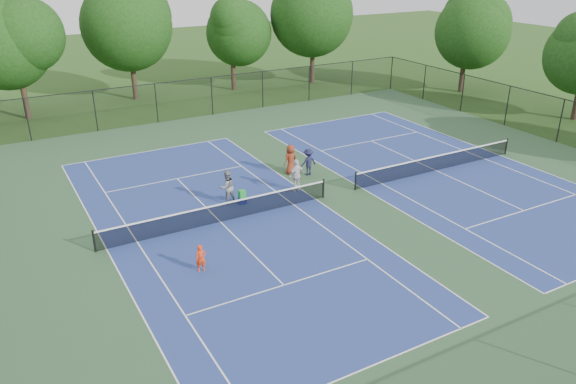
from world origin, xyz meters
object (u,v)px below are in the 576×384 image
tree_back_a (14,40)px  tree_back_c (232,29)px  ball_crate (242,201)px  instructor (227,187)px  ball_hopper (242,194)px  tree_back_b (128,22)px  bystander_b (308,162)px  bystander_c (291,159)px  tree_back_d (313,10)px  bystander_a (296,175)px  tree_side_e (468,27)px  child_player (201,258)px

tree_back_a → tree_back_c: (18.00, 1.00, -0.56)m
ball_crate → instructor: bearing=143.1°
ball_hopper → tree_back_a: bearing=109.2°
tree_back_b → ball_hopper: size_ratio=22.92×
bystander_b → bystander_c: 1.05m
tree_back_d → bystander_b: 25.27m
tree_back_b → tree_back_a: bearing=-167.5°
tree_back_a → bystander_c: 24.05m
tree_back_b → bystander_c: tree_back_b is taller
tree_back_b → ball_hopper: bearing=-92.7°
instructor → ball_hopper: size_ratio=4.13×
bystander_a → bystander_b: bystander_a is taller
tree_side_e → child_player: tree_side_e is taller
bystander_c → tree_back_a: bearing=-72.2°
bystander_a → tree_back_c: bearing=-119.1°
tree_back_a → ball_crate: 24.60m
tree_back_c → bystander_a: (-6.84, -23.50, -4.56)m
child_player → bystander_a: (7.61, 5.28, 0.32)m
tree_side_e → ball_hopper: tree_side_e is taller
tree_back_b → tree_side_e: (27.00, -12.00, -0.79)m
tree_back_b → bystander_c: size_ratio=5.65×
tree_back_b → bystander_c: bearing=-81.9°
tree_back_a → bystander_c: (12.15, -20.11, -5.15)m
ball_crate → tree_back_c: bearing=66.7°
tree_back_c → ball_hopper: bearing=-113.3°
tree_back_d → bystander_a: size_ratio=5.62×
tree_side_e → bystander_a: (-24.84, -12.50, -4.89)m
bystander_a → bystander_c: (0.99, 2.39, -0.03)m
tree_back_a → tree_side_e: 37.36m
ball_crate → tree_side_e: bearing=24.0°
tree_back_c → ball_crate: tree_back_c is taller
tree_back_a → child_player: 28.52m
ball_crate → tree_back_a: bearing=109.2°
instructor → bystander_b: bearing=-174.3°
child_player → ball_crate: size_ratio=3.14×
ball_hopper → bystander_b: bearing=19.2°
tree_back_b → tree_back_d: (17.00, -2.00, 0.23)m
ball_crate → ball_hopper: bearing=0.0°
instructor → tree_side_e: bearing=-164.3°
instructor → bystander_c: (4.93, 1.98, -0.02)m
ball_hopper → ball_crate: bearing=0.0°
instructor → bystander_a: 3.96m
tree_side_e → tree_back_c: bearing=148.6°
tree_back_d → instructor: size_ratio=5.74×
child_player → bystander_b: (9.40, 6.98, 0.21)m
tree_back_d → tree_back_a: bearing=-180.0°
tree_back_a → bystander_b: tree_back_a is taller
instructor → ball_crate: instructor is taller
tree_back_d → bystander_c: (-13.85, -20.11, -5.94)m
tree_back_a → bystander_a: 25.63m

